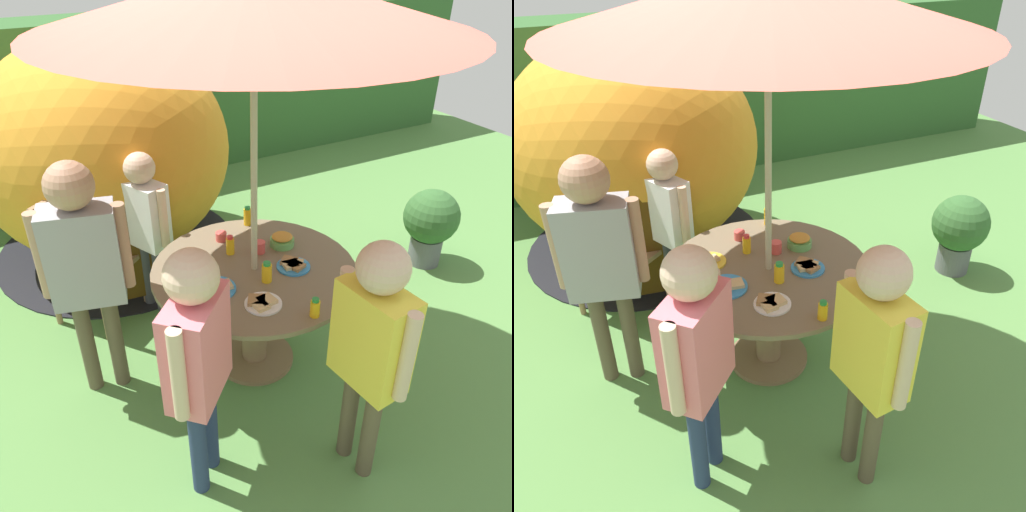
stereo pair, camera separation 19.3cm
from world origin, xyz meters
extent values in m
cube|color=#548442|center=(0.00, 0.00, -0.01)|extent=(10.00, 10.00, 0.02)
cube|color=#33602D|center=(0.00, 3.34, 0.82)|extent=(9.00, 0.70, 1.63)
cylinder|color=brown|center=(0.00, 0.00, 0.01)|extent=(0.50, 0.50, 0.03)
cylinder|color=brown|center=(0.00, 0.00, 0.34)|extent=(0.16, 0.16, 0.67)
cylinder|color=#75664C|center=(0.00, 0.00, 0.68)|extent=(1.19, 1.19, 0.03)
cylinder|color=#B7AD8C|center=(0.00, 0.00, 1.12)|extent=(0.04, 0.04, 2.24)
cylinder|color=#93704C|center=(-0.77, 0.64, 0.20)|extent=(0.04, 0.04, 0.41)
cylinder|color=#93704C|center=(-0.42, 0.91, 0.20)|extent=(0.04, 0.04, 0.41)
cylinder|color=#93704C|center=(-1.03, 0.97, 0.20)|extent=(0.04, 0.04, 0.41)
cylinder|color=#93704C|center=(-0.67, 1.25, 0.20)|extent=(0.04, 0.04, 0.41)
cube|color=#93704C|center=(-0.72, 0.94, 0.43)|extent=(0.67, 0.67, 0.04)
cube|color=#93704C|center=(-0.85, 1.11, 0.67)|extent=(0.41, 0.33, 0.46)
cube|color=#93704C|center=(-0.90, 0.80, 0.64)|extent=(0.31, 0.39, 0.03)
cube|color=#93704C|center=(-0.54, 1.08, 0.64)|extent=(0.31, 0.39, 0.03)
ellipsoid|color=orange|center=(-0.37, 1.78, 0.88)|extent=(2.18, 2.07, 1.76)
cylinder|color=black|center=(-0.37, 1.78, 0.01)|extent=(2.24, 2.24, 0.01)
cube|color=#4B310D|center=(-0.48, 0.89, 0.48)|extent=(0.55, 0.10, 0.79)
cylinder|color=#595960|center=(1.78, 0.33, 0.12)|extent=(0.26, 0.26, 0.24)
sphere|color=#33602D|center=(1.78, 0.33, 0.42)|extent=(0.44, 0.44, 0.44)
cylinder|color=#3F3F47|center=(-0.39, 0.89, 0.27)|extent=(0.07, 0.07, 0.54)
cylinder|color=#3F3F47|center=(-0.34, 0.77, 0.27)|extent=(0.07, 0.07, 0.54)
cube|color=white|center=(-0.37, 0.83, 0.76)|extent=(0.28, 0.35, 0.45)
cylinder|color=#D8B293|center=(-0.44, 0.99, 0.78)|extent=(0.06, 0.06, 0.41)
cylinder|color=#D8B293|center=(-0.30, 0.67, 0.78)|extent=(0.06, 0.06, 0.41)
sphere|color=#D8B293|center=(-0.37, 0.83, 1.09)|extent=(0.20, 0.20, 0.20)
cylinder|color=brown|center=(-0.96, 0.26, 0.32)|extent=(0.09, 0.09, 0.65)
cylinder|color=brown|center=(-0.80, 0.22, 0.32)|extent=(0.09, 0.09, 0.65)
cube|color=#99999E|center=(-0.88, 0.24, 0.92)|extent=(0.42, 0.30, 0.55)
cylinder|color=tan|center=(-1.08, 0.29, 0.95)|extent=(0.07, 0.07, 0.49)
cylinder|color=tan|center=(-0.68, 0.18, 0.95)|extent=(0.07, 0.07, 0.49)
sphere|color=tan|center=(-0.88, 0.24, 1.32)|extent=(0.25, 0.25, 0.25)
cylinder|color=navy|center=(-0.67, -0.68, 0.30)|extent=(0.08, 0.08, 0.60)
cylinder|color=navy|center=(-0.57, -0.57, 0.30)|extent=(0.08, 0.08, 0.60)
cube|color=#EA727F|center=(-0.62, -0.63, 0.86)|extent=(0.38, 0.38, 0.51)
cylinder|color=#D8B293|center=(-0.75, -0.76, 0.88)|extent=(0.06, 0.06, 0.46)
cylinder|color=#D8B293|center=(-0.48, -0.49, 0.88)|extent=(0.06, 0.06, 0.46)
sphere|color=#D8B293|center=(-0.62, -0.63, 1.23)|extent=(0.23, 0.23, 0.23)
cylinder|color=brown|center=(0.09, -0.99, 0.30)|extent=(0.08, 0.08, 0.60)
cylinder|color=brown|center=(0.08, -0.85, 0.30)|extent=(0.08, 0.08, 0.60)
cube|color=yellow|center=(0.09, -0.92, 0.85)|extent=(0.22, 0.36, 0.50)
cylinder|color=#D8B293|center=(0.11, -1.11, 0.87)|extent=(0.06, 0.06, 0.45)
cylinder|color=#D8B293|center=(0.07, -0.73, 0.87)|extent=(0.06, 0.06, 0.45)
sphere|color=#D8B293|center=(0.09, -0.92, 1.21)|extent=(0.23, 0.23, 0.23)
cylinder|color=#66B259|center=(0.27, 0.14, 0.72)|extent=(0.15, 0.15, 0.05)
ellipsoid|color=gold|center=(0.27, 0.14, 0.76)|extent=(0.13, 0.13, 0.04)
cylinder|color=white|center=(-0.12, -0.32, 0.70)|extent=(0.20, 0.20, 0.01)
cube|color=tan|center=(-0.10, -0.32, 0.72)|extent=(0.10, 0.10, 0.02)
cube|color=#9E7547|center=(-0.15, -0.30, 0.72)|extent=(0.12, 0.12, 0.02)
cube|color=tan|center=(-0.15, -0.35, 0.72)|extent=(0.08, 0.08, 0.02)
cylinder|color=#338CD8|center=(0.20, -0.10, 0.70)|extent=(0.20, 0.20, 0.01)
cube|color=tan|center=(0.23, -0.10, 0.72)|extent=(0.09, 0.09, 0.02)
cube|color=#9E7547|center=(0.20, -0.06, 0.72)|extent=(0.12, 0.12, 0.02)
cube|color=tan|center=(0.18, -0.10, 0.72)|extent=(0.09, 0.09, 0.02)
cube|color=#9E7547|center=(0.21, -0.12, 0.72)|extent=(0.11, 0.11, 0.02)
cylinder|color=yellow|center=(-0.29, 0.20, 0.70)|extent=(0.20, 0.20, 0.01)
cube|color=tan|center=(-0.27, 0.20, 0.72)|extent=(0.07, 0.07, 0.02)
cube|color=#9E7547|center=(-0.31, 0.23, 0.72)|extent=(0.09, 0.09, 0.02)
cube|color=tan|center=(-0.30, 0.17, 0.72)|extent=(0.07, 0.07, 0.02)
cylinder|color=#338CD8|center=(-0.29, -0.08, 0.70)|extent=(0.23, 0.23, 0.01)
cube|color=tan|center=(-0.24, -0.09, 0.72)|extent=(0.09, 0.09, 0.02)
cube|color=#9E7547|center=(-0.31, -0.05, 0.72)|extent=(0.09, 0.09, 0.02)
cube|color=tan|center=(-0.31, -0.11, 0.72)|extent=(0.09, 0.09, 0.02)
cylinder|color=yellow|center=(0.00, -0.14, 0.75)|extent=(0.06, 0.06, 0.10)
cylinder|color=green|center=(0.00, -0.14, 0.81)|extent=(0.04, 0.04, 0.02)
cylinder|color=yellow|center=(0.06, -0.53, 0.74)|extent=(0.05, 0.05, 0.09)
cylinder|color=green|center=(0.06, -0.53, 0.80)|extent=(0.04, 0.04, 0.02)
cylinder|color=yellow|center=(-0.05, 0.21, 0.75)|extent=(0.05, 0.05, 0.10)
cylinder|color=red|center=(-0.05, 0.21, 0.81)|extent=(0.04, 0.04, 0.02)
cylinder|color=yellow|center=(0.21, 0.48, 0.76)|extent=(0.05, 0.05, 0.11)
cylinder|color=green|center=(0.21, 0.48, 0.82)|extent=(0.04, 0.04, 0.02)
cylinder|color=#E04C47|center=(0.11, 0.14, 0.74)|extent=(0.07, 0.07, 0.07)
cylinder|color=#E04C47|center=(-0.03, 0.38, 0.73)|extent=(0.07, 0.07, 0.06)
camera|label=1|loc=(-1.20, -2.20, 2.37)|focal=36.62mm
camera|label=2|loc=(-1.02, -2.28, 2.37)|focal=36.62mm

